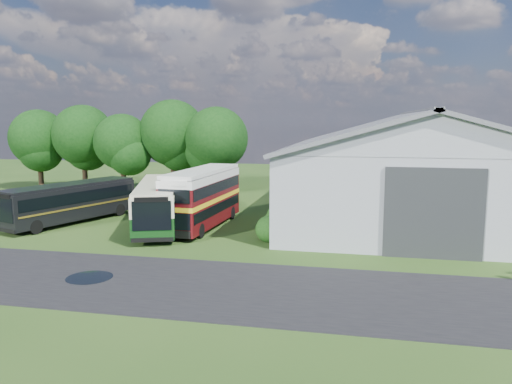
% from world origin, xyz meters
% --- Properties ---
extents(ground, '(120.00, 120.00, 0.00)m').
position_xyz_m(ground, '(0.00, 0.00, 0.00)').
color(ground, '#203E13').
rests_on(ground, ground).
extents(asphalt_road, '(60.00, 8.00, 0.02)m').
position_xyz_m(asphalt_road, '(3.00, -3.00, 0.00)').
color(asphalt_road, black).
rests_on(asphalt_road, ground).
extents(puddle, '(2.20, 2.20, 0.01)m').
position_xyz_m(puddle, '(-1.50, -3.00, 0.00)').
color(puddle, black).
rests_on(puddle, ground).
extents(storage_shed, '(18.80, 24.80, 8.15)m').
position_xyz_m(storage_shed, '(15.00, 15.98, 4.17)').
color(storage_shed, gray).
rests_on(storage_shed, ground).
extents(tree_far_left, '(6.12, 6.12, 8.64)m').
position_xyz_m(tree_far_left, '(-23.00, 24.00, 5.56)').
color(tree_far_left, black).
rests_on(tree_far_left, ground).
extents(tree_left_a, '(6.46, 6.46, 9.12)m').
position_xyz_m(tree_left_a, '(-18.00, 24.50, 5.87)').
color(tree_left_a, black).
rests_on(tree_left_a, ground).
extents(tree_left_b, '(5.78, 5.78, 8.16)m').
position_xyz_m(tree_left_b, '(-13.00, 23.50, 5.25)').
color(tree_left_b, black).
rests_on(tree_left_b, ground).
extents(tree_mid, '(6.80, 6.80, 9.60)m').
position_xyz_m(tree_mid, '(-8.00, 24.80, 6.18)').
color(tree_mid, black).
rests_on(tree_mid, ground).
extents(tree_right_a, '(6.26, 6.26, 8.83)m').
position_xyz_m(tree_right_a, '(-3.00, 23.80, 5.69)').
color(tree_right_a, black).
rests_on(tree_right_a, ground).
extents(shrub_front, '(1.70, 1.70, 1.70)m').
position_xyz_m(shrub_front, '(5.60, 6.00, 0.00)').
color(shrub_front, '#194714').
rests_on(shrub_front, ground).
extents(shrub_mid, '(1.60, 1.60, 1.60)m').
position_xyz_m(shrub_mid, '(5.60, 8.00, 0.00)').
color(shrub_mid, '#194714').
rests_on(shrub_mid, ground).
extents(shrub_back, '(1.80, 1.80, 1.80)m').
position_xyz_m(shrub_back, '(5.60, 10.00, 0.00)').
color(shrub_back, '#194714').
rests_on(shrub_back, ground).
extents(bus_green_single, '(6.32, 11.71, 3.17)m').
position_xyz_m(bus_green_single, '(-2.78, 8.41, 1.69)').
color(bus_green_single, black).
rests_on(bus_green_single, ground).
extents(bus_maroon_double, '(2.99, 9.68, 4.10)m').
position_xyz_m(bus_maroon_double, '(0.26, 9.20, 2.05)').
color(bus_maroon_double, black).
rests_on(bus_maroon_double, ground).
extents(bus_dark_single, '(5.77, 10.79, 2.91)m').
position_xyz_m(bus_dark_single, '(-9.72, 8.60, 1.55)').
color(bus_dark_single, black).
rests_on(bus_dark_single, ground).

